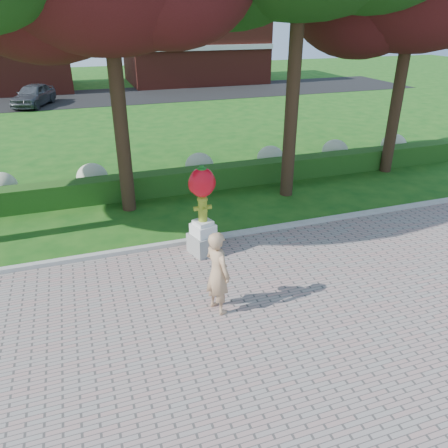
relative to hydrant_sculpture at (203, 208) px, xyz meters
name	(u,v)px	position (x,y,z in m)	size (l,w,h in m)	color
ground	(254,298)	(0.51, -2.36, -1.34)	(100.00, 100.00, 0.00)	#144D13
walkway	(356,446)	(0.51, -6.36, -1.32)	(40.00, 14.00, 0.04)	gray
curb	(214,238)	(0.51, 0.64, -1.26)	(40.00, 0.18, 0.15)	#ADADA5
lawn_hedge	(181,181)	(0.51, 4.64, -0.94)	(24.00, 0.70, 0.80)	#154313
hydrangea_row	(189,167)	(1.08, 5.64, -0.79)	(20.10, 1.10, 0.99)	#A6B288
street	(116,96)	(0.51, 25.64, -1.33)	(50.00, 8.00, 0.02)	black
building_right	(194,45)	(8.51, 31.64, 1.86)	(12.00, 8.00, 6.40)	maroon
hydrant_sculpture	(203,208)	(0.00, 0.00, 0.00)	(0.83, 0.83, 2.45)	gray
woman	(218,272)	(-0.42, -2.52, -0.36)	(0.69, 0.45, 1.88)	tan
parked_car	(33,95)	(-5.24, 23.54, -0.58)	(1.75, 4.34, 1.48)	#43454B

